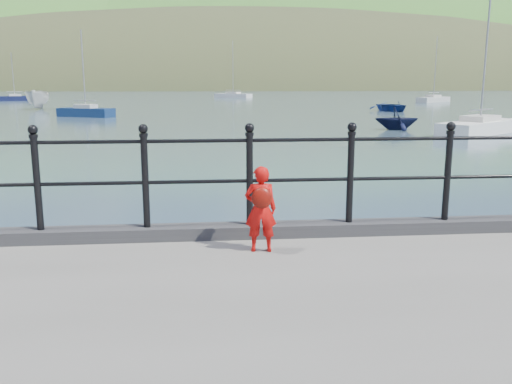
{
  "coord_description": "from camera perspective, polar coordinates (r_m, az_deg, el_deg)",
  "views": [
    {
      "loc": [
        0.08,
        -6.34,
        2.81
      ],
      "look_at": [
        0.67,
        -0.2,
        1.55
      ],
      "focal_mm": 38.0,
      "sensor_mm": 36.0,
      "label": 1
    }
  ],
  "objects": [
    {
      "name": "child",
      "position": [
        5.8,
        0.5,
        -1.73
      ],
      "size": [
        0.35,
        0.31,
        0.94
      ],
      "rotation": [
        0.0,
        0.0,
        3.08
      ],
      "color": "red",
      "rests_on": "quay"
    },
    {
      "name": "railing",
      "position": [
        6.27,
        -6.15,
        2.43
      ],
      "size": [
        18.11,
        0.11,
        1.2
      ],
      "color": "black",
      "rests_on": "kerb"
    },
    {
      "name": "far_shore",
      "position": [
        250.01,
        3.32,
        5.74
      ],
      "size": [
        830.0,
        200.0,
        156.0
      ],
      "color": "#333A21",
      "rests_on": "ground"
    },
    {
      "name": "sailboat_near",
      "position": [
        31.98,
        22.49,
        6.28
      ],
      "size": [
        6.37,
        5.63,
        9.13
      ],
      "rotation": [
        0.0,
        0.0,
        0.68
      ],
      "color": "white",
      "rests_on": "ground"
    },
    {
      "name": "launch_white",
      "position": [
        59.59,
        -21.96,
        9.01
      ],
      "size": [
        2.37,
        5.29,
        1.98
      ],
      "primitive_type": "imported",
      "rotation": [
        0.0,
        0.0,
        0.09
      ],
      "color": "silver",
      "rests_on": "ground"
    },
    {
      "name": "kerb",
      "position": [
        6.43,
        -6.01,
        -4.18
      ],
      "size": [
        60.0,
        0.3,
        0.15
      ],
      "primitive_type": "cube",
      "color": "#28282B",
      "rests_on": "quay"
    },
    {
      "name": "launch_navy",
      "position": [
        33.15,
        14.61,
        7.51
      ],
      "size": [
        2.61,
        2.27,
        1.34
      ],
      "primitive_type": "imported",
      "rotation": [
        0.0,
        0.0,
        1.54
      ],
      "color": "black",
      "rests_on": "ground"
    },
    {
      "name": "sailboat_port",
      "position": [
        45.91,
        -17.47,
        7.97
      ],
      "size": [
        4.82,
        3.39,
        6.94
      ],
      "rotation": [
        0.0,
        0.0,
        -0.46
      ],
      "color": "navy",
      "rests_on": "ground"
    },
    {
      "name": "sailboat_far",
      "position": [
        78.41,
        18.16,
        9.22
      ],
      "size": [
        5.93,
        5.09,
        8.85
      ],
      "rotation": [
        0.0,
        0.0,
        0.65
      ],
      "color": "beige",
      "rests_on": "ground"
    },
    {
      "name": "ground",
      "position": [
        6.94,
        -5.81,
        -12.42
      ],
      "size": [
        600.0,
        600.0,
        0.0
      ],
      "primitive_type": "plane",
      "color": "#2D4251",
      "rests_on": "ground"
    },
    {
      "name": "sailboat_deep",
      "position": [
        94.99,
        -2.42,
        10.09
      ],
      "size": [
        6.49,
        5.57,
        9.74
      ],
      "rotation": [
        0.0,
        0.0,
        -0.64
      ],
      "color": "silver",
      "rests_on": "ground"
    },
    {
      "name": "sailboat_left",
      "position": [
        87.07,
        -24.04,
        8.97
      ],
      "size": [
        4.98,
        3.49,
        7.03
      ],
      "rotation": [
        0.0,
        0.0,
        0.46
      ],
      "color": "black",
      "rests_on": "ground"
    },
    {
      "name": "launch_blue",
      "position": [
        53.94,
        14.16,
        8.76
      ],
      "size": [
        3.85,
        5.02,
        0.96
      ],
      "primitive_type": "imported",
      "rotation": [
        0.0,
        0.0,
        0.12
      ],
      "color": "navy",
      "rests_on": "ground"
    }
  ]
}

